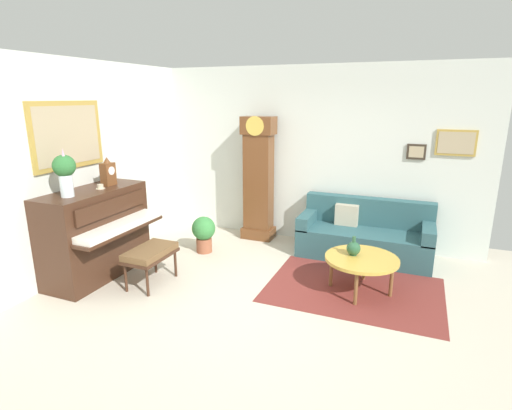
{
  "coord_description": "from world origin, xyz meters",
  "views": [
    {
      "loc": [
        1.58,
        -3.88,
        2.32
      ],
      "look_at": [
        -0.37,
        0.92,
        0.91
      ],
      "focal_mm": 28.07,
      "sensor_mm": 36.0,
      "label": 1
    }
  ],
  "objects": [
    {
      "name": "piano",
      "position": [
        -2.23,
        -0.07,
        0.59
      ],
      "size": [
        0.87,
        1.44,
        1.17
      ],
      "color": "#3D2316",
      "rests_on": "ground_plane"
    },
    {
      "name": "grandfather_clock",
      "position": [
        -0.81,
        2.09,
        0.96
      ],
      "size": [
        0.52,
        0.34,
        2.03
      ],
      "color": "brown",
      "rests_on": "ground_plane"
    },
    {
      "name": "flower_vase",
      "position": [
        -2.23,
        -0.45,
        1.48
      ],
      "size": [
        0.26,
        0.26,
        0.58
      ],
      "color": "silver",
      "rests_on": "piano"
    },
    {
      "name": "wall_back",
      "position": [
        0.01,
        2.4,
        1.4
      ],
      "size": [
        5.3,
        0.13,
        2.8
      ],
      "color": "silver",
      "rests_on": "ground_plane"
    },
    {
      "name": "wall_left",
      "position": [
        -2.6,
        -0.0,
        1.41
      ],
      "size": [
        0.13,
        4.9,
        2.8
      ],
      "color": "silver",
      "rests_on": "ground_plane"
    },
    {
      "name": "ground_plane",
      "position": [
        0.0,
        0.0,
        -0.05
      ],
      "size": [
        6.4,
        6.0,
        0.1
      ],
      "primitive_type": "cube",
      "color": "beige"
    },
    {
      "name": "couch",
      "position": [
        0.96,
        1.96,
        0.31
      ],
      "size": [
        1.9,
        0.8,
        0.84
      ],
      "color": "#2D565B",
      "rests_on": "ground_plane"
    },
    {
      "name": "potted_plant",
      "position": [
        -1.34,
        1.18,
        0.32
      ],
      "size": [
        0.36,
        0.36,
        0.56
      ],
      "color": "#935138",
      "rests_on": "ground_plane"
    },
    {
      "name": "area_rug",
      "position": [
        1.0,
        0.76,
        0.0
      ],
      "size": [
        2.1,
        1.5,
        0.01
      ],
      "primitive_type": "cube",
      "color": "maroon",
      "rests_on": "ground_plane"
    },
    {
      "name": "green_jug",
      "position": [
        0.96,
        0.8,
        0.53
      ],
      "size": [
        0.17,
        0.17,
        0.24
      ],
      "color": "#234C33",
      "rests_on": "coffee_table"
    },
    {
      "name": "piano_bench",
      "position": [
        -1.42,
        -0.03,
        0.41
      ],
      "size": [
        0.42,
        0.7,
        0.48
      ],
      "color": "#3D2316",
      "rests_on": "ground_plane"
    },
    {
      "name": "mantel_clock",
      "position": [
        -2.23,
        0.24,
        1.34
      ],
      "size": [
        0.13,
        0.18,
        0.38
      ],
      "color": "brown",
      "rests_on": "piano"
    },
    {
      "name": "teacup",
      "position": [
        -2.17,
        0.02,
        1.19
      ],
      "size": [
        0.12,
        0.12,
        0.06
      ],
      "color": "beige",
      "rests_on": "piano"
    },
    {
      "name": "coffee_table",
      "position": [
        1.07,
        0.76,
        0.41
      ],
      "size": [
        0.88,
        0.88,
        0.45
      ],
      "color": "gold",
      "rests_on": "ground_plane"
    }
  ]
}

